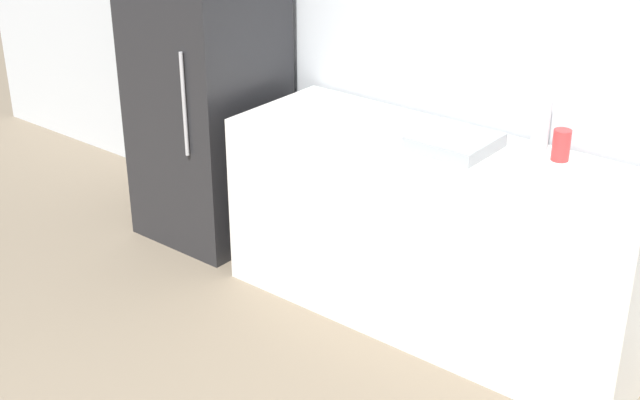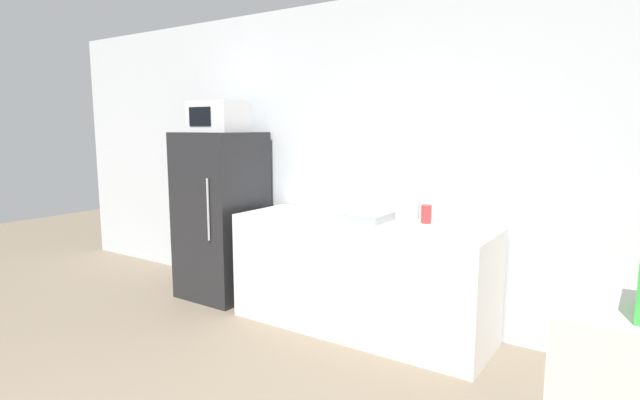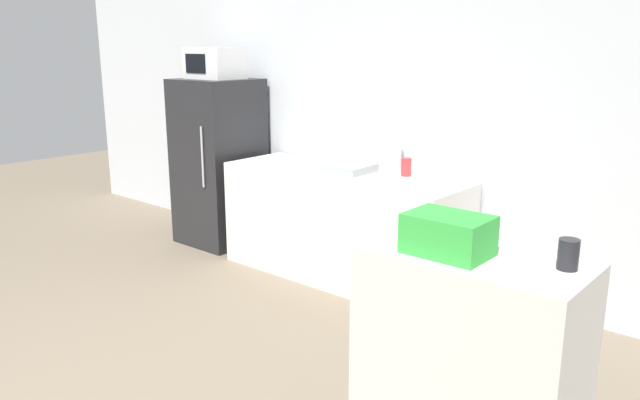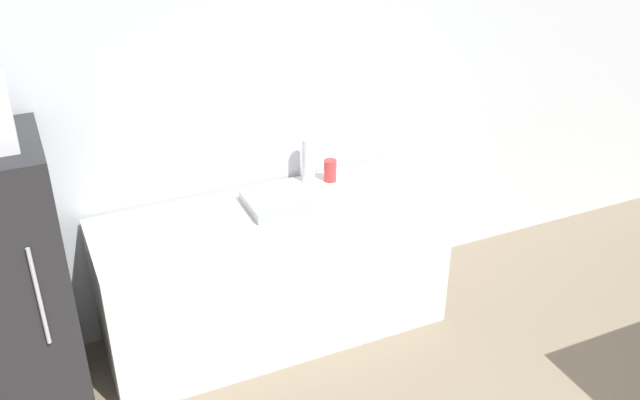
% 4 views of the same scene
% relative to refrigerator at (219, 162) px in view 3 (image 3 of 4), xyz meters
% --- Properties ---
extents(wall_back, '(8.00, 0.06, 2.60)m').
position_rel_refrigerator_xyz_m(wall_back, '(1.46, 0.40, 0.54)').
color(wall_back, silver).
rests_on(wall_back, ground_plane).
extents(refrigerator, '(0.67, 0.67, 1.52)m').
position_rel_refrigerator_xyz_m(refrigerator, '(0.00, 0.00, 0.00)').
color(refrigerator, '#232326').
rests_on(refrigerator, ground_plane).
extents(microwave, '(0.48, 0.36, 0.28)m').
position_rel_refrigerator_xyz_m(microwave, '(-0.00, -0.00, 0.90)').
color(microwave, white).
rests_on(microwave, refrigerator).
extents(counter, '(2.02, 0.67, 0.86)m').
position_rel_refrigerator_xyz_m(counter, '(1.47, 0.00, -0.33)').
color(counter, silver).
rests_on(counter, ground_plane).
extents(sink_basin, '(0.33, 0.33, 0.06)m').
position_rel_refrigerator_xyz_m(sink_basin, '(1.50, 0.04, 0.13)').
color(sink_basin, '#9EA3A8').
rests_on(sink_basin, counter).
extents(bottle_tall, '(0.08, 0.08, 0.28)m').
position_rel_refrigerator_xyz_m(bottle_tall, '(1.79, 0.25, 0.24)').
color(bottle_tall, silver).
rests_on(bottle_tall, counter).
extents(bottle_short, '(0.08, 0.08, 0.14)m').
position_rel_refrigerator_xyz_m(bottle_short, '(1.92, 0.20, 0.17)').
color(bottle_short, red).
rests_on(bottle_short, counter).
extents(basket, '(0.28, 0.20, 0.14)m').
position_rel_refrigerator_xyz_m(basket, '(3.43, -1.89, 0.44)').
color(basket, green).
rests_on(basket, shelf_cabinet).
extents(jar, '(0.07, 0.07, 0.10)m').
position_rel_refrigerator_xyz_m(jar, '(3.80, -1.77, 0.42)').
color(jar, '#232328').
rests_on(jar, shelf_cabinet).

